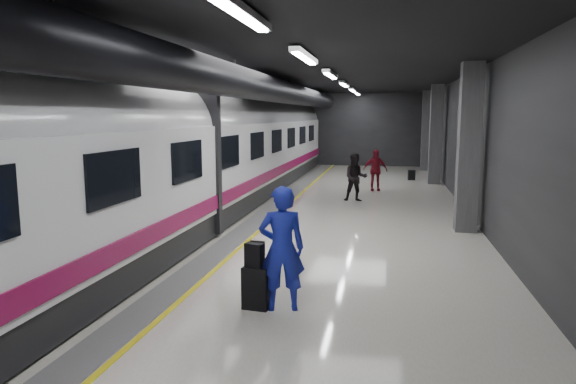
{
  "coord_description": "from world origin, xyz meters",
  "views": [
    {
      "loc": [
        2.45,
        -12.36,
        3.12
      ],
      "look_at": [
        0.27,
        -1.24,
        1.42
      ],
      "focal_mm": 32.0,
      "sensor_mm": 36.0,
      "label": 1
    }
  ],
  "objects": [
    {
      "name": "ground",
      "position": [
        0.0,
        0.0,
        0.0
      ],
      "size": [
        40.0,
        40.0,
        0.0
      ],
      "primitive_type": "plane",
      "color": "silver",
      "rests_on": "ground"
    },
    {
      "name": "platform_hall",
      "position": [
        -0.29,
        0.96,
        3.54
      ],
      "size": [
        10.02,
        40.02,
        4.51
      ],
      "color": "black",
      "rests_on": "ground"
    },
    {
      "name": "train",
      "position": [
        -3.25,
        -0.0,
        2.07
      ],
      "size": [
        3.05,
        38.0,
        4.05
      ],
      "color": "black",
      "rests_on": "ground"
    },
    {
      "name": "traveler_main",
      "position": [
        0.82,
        -4.57,
        1.01
      ],
      "size": [
        0.85,
        0.67,
        2.03
      ],
      "primitive_type": "imported",
      "rotation": [
        0.0,
        0.0,
        3.42
      ],
      "color": "#1D18BB",
      "rests_on": "ground"
    },
    {
      "name": "suitcase_main",
      "position": [
        0.41,
        -4.61,
        0.35
      ],
      "size": [
        0.45,
        0.32,
        0.7
      ],
      "primitive_type": "cube",
      "rotation": [
        0.0,
        0.0,
        -0.11
      ],
      "color": "black",
      "rests_on": "ground"
    },
    {
      "name": "shoulder_bag",
      "position": [
        0.39,
        -4.63,
        0.9
      ],
      "size": [
        0.33,
        0.24,
        0.4
      ],
      "primitive_type": "cube",
      "rotation": [
        0.0,
        0.0,
        -0.3
      ],
      "color": "black",
      "rests_on": "suitcase_main"
    },
    {
      "name": "traveler_far_a",
      "position": [
        1.3,
        6.32,
        0.87
      ],
      "size": [
        0.93,
        0.76,
        1.75
      ],
      "primitive_type": "imported",
      "rotation": [
        0.0,
        0.0,
        0.12
      ],
      "color": "black",
      "rests_on": "ground"
    },
    {
      "name": "traveler_far_b",
      "position": [
        1.93,
        9.2,
        0.86
      ],
      "size": [
        1.06,
        0.57,
        1.73
      ],
      "primitive_type": "imported",
      "rotation": [
        0.0,
        0.0,
        0.15
      ],
      "color": "maroon",
      "rests_on": "ground"
    },
    {
      "name": "suitcase_far",
      "position": [
        3.59,
        13.14,
        0.24
      ],
      "size": [
        0.36,
        0.26,
        0.48
      ],
      "primitive_type": "cube",
      "rotation": [
        0.0,
        0.0,
        0.16
      ],
      "color": "black",
      "rests_on": "ground"
    }
  ]
}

